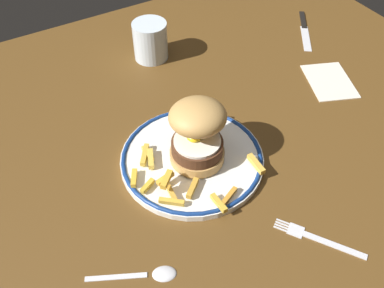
{
  "coord_description": "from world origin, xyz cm",
  "views": [
    {
      "loc": [
        -29.85,
        -48.4,
        58.55
      ],
      "look_at": [
        -3.99,
        -4.05,
        4.6
      ],
      "focal_mm": 40.3,
      "sensor_mm": 36.0,
      "label": 1
    }
  ],
  "objects_px": {
    "burger": "(197,131)",
    "fork": "(317,238)",
    "dinner_plate": "(192,158)",
    "knife": "(304,27)",
    "water_glass": "(151,43)",
    "napkin": "(330,81)",
    "spoon": "(154,273)"
  },
  "relations": [
    {
      "from": "burger",
      "to": "fork",
      "type": "height_order",
      "value": "burger"
    },
    {
      "from": "dinner_plate",
      "to": "knife",
      "type": "relative_size",
      "value": 1.65
    },
    {
      "from": "dinner_plate",
      "to": "water_glass",
      "type": "height_order",
      "value": "water_glass"
    },
    {
      "from": "dinner_plate",
      "to": "napkin",
      "type": "distance_m",
      "value": 0.38
    },
    {
      "from": "knife",
      "to": "napkin",
      "type": "xyz_separation_m",
      "value": [
        -0.1,
        -0.2,
        -0.0
      ]
    },
    {
      "from": "burger",
      "to": "knife",
      "type": "bearing_deg",
      "value": 28.22
    },
    {
      "from": "water_glass",
      "to": "knife",
      "type": "distance_m",
      "value": 0.4
    },
    {
      "from": "dinner_plate",
      "to": "spoon",
      "type": "distance_m",
      "value": 0.23
    },
    {
      "from": "spoon",
      "to": "fork",
      "type": "bearing_deg",
      "value": -16.78
    },
    {
      "from": "water_glass",
      "to": "fork",
      "type": "xyz_separation_m",
      "value": [
        0.0,
        -0.56,
        -0.04
      ]
    },
    {
      "from": "spoon",
      "to": "napkin",
      "type": "distance_m",
      "value": 0.57
    },
    {
      "from": "napkin",
      "to": "knife",
      "type": "bearing_deg",
      "value": 63.99
    },
    {
      "from": "knife",
      "to": "napkin",
      "type": "height_order",
      "value": "knife"
    },
    {
      "from": "burger",
      "to": "napkin",
      "type": "distance_m",
      "value": 0.38
    },
    {
      "from": "fork",
      "to": "spoon",
      "type": "height_order",
      "value": "spoon"
    },
    {
      "from": "water_glass",
      "to": "burger",
      "type": "bearing_deg",
      "value": -102.44
    },
    {
      "from": "dinner_plate",
      "to": "napkin",
      "type": "height_order",
      "value": "dinner_plate"
    },
    {
      "from": "fork",
      "to": "napkin",
      "type": "bearing_deg",
      "value": 44.6
    },
    {
      "from": "burger",
      "to": "water_glass",
      "type": "bearing_deg",
      "value": 77.56
    },
    {
      "from": "dinner_plate",
      "to": "napkin",
      "type": "xyz_separation_m",
      "value": [
        0.38,
        0.05,
        -0.01
      ]
    },
    {
      "from": "fork",
      "to": "spoon",
      "type": "bearing_deg",
      "value": 163.22
    },
    {
      "from": "water_glass",
      "to": "napkin",
      "type": "relative_size",
      "value": 0.69
    },
    {
      "from": "spoon",
      "to": "water_glass",
      "type": "bearing_deg",
      "value": 63.82
    },
    {
      "from": "spoon",
      "to": "napkin",
      "type": "height_order",
      "value": "spoon"
    },
    {
      "from": "water_glass",
      "to": "fork",
      "type": "height_order",
      "value": "water_glass"
    },
    {
      "from": "dinner_plate",
      "to": "burger",
      "type": "relative_size",
      "value": 2.09
    },
    {
      "from": "burger",
      "to": "water_glass",
      "type": "height_order",
      "value": "burger"
    },
    {
      "from": "burger",
      "to": "fork",
      "type": "relative_size",
      "value": 0.97
    },
    {
      "from": "burger",
      "to": "knife",
      "type": "relative_size",
      "value": 0.79
    },
    {
      "from": "spoon",
      "to": "burger",
      "type": "bearing_deg",
      "value": 43.57
    },
    {
      "from": "napkin",
      "to": "fork",
      "type": "bearing_deg",
      "value": -135.4
    },
    {
      "from": "knife",
      "to": "burger",
      "type": "bearing_deg",
      "value": -151.78
    }
  ]
}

